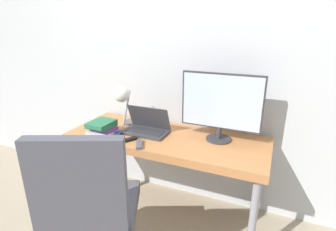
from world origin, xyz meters
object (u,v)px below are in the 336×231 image
(book_stack, at_px, (102,129))
(office_chair, at_px, (89,204))
(monitor, at_px, (221,104))
(laptop, at_px, (147,127))
(desk_lamp, at_px, (123,98))

(book_stack, bearing_deg, office_chair, -61.85)
(monitor, xyz_separation_m, book_stack, (-0.84, -0.29, -0.22))
(laptop, relative_size, office_chair, 0.34)
(office_chair, bearing_deg, book_stack, 118.15)
(monitor, distance_m, desk_lamp, 0.78)
(office_chair, height_order, book_stack, office_chair)
(laptop, xyz_separation_m, monitor, (0.56, 0.09, 0.23))
(monitor, bearing_deg, laptop, -171.17)
(desk_lamp, distance_m, office_chair, 0.90)
(monitor, xyz_separation_m, office_chair, (-0.54, -0.84, -0.42))
(desk_lamp, distance_m, book_stack, 0.30)
(office_chair, bearing_deg, monitor, 57.29)
(book_stack, bearing_deg, laptop, 35.43)
(laptop, distance_m, desk_lamp, 0.30)
(desk_lamp, bearing_deg, monitor, 4.86)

